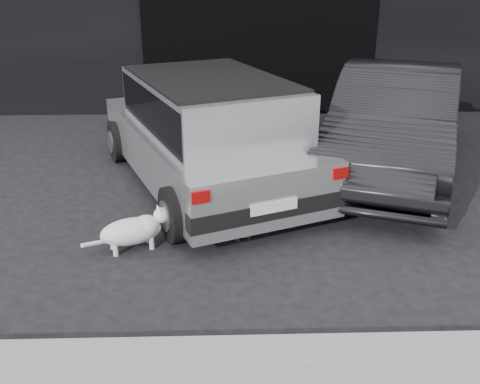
{
  "coord_description": "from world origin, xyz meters",
  "views": [
    {
      "loc": [
        0.39,
        -5.47,
        2.46
      ],
      "look_at": [
        0.53,
        -0.86,
        0.51
      ],
      "focal_mm": 40.0,
      "sensor_mm": 36.0,
      "label": 1
    }
  ],
  "objects_px": {
    "silver_hatchback": "(207,127)",
    "cat_siamese": "(239,225)",
    "cat_white": "(135,230)",
    "second_car": "(394,121)"
  },
  "relations": [
    {
      "from": "silver_hatchback",
      "to": "cat_siamese",
      "type": "bearing_deg",
      "value": -98.26
    },
    {
      "from": "cat_siamese",
      "to": "cat_white",
      "type": "height_order",
      "value": "cat_white"
    },
    {
      "from": "cat_siamese",
      "to": "cat_white",
      "type": "xyz_separation_m",
      "value": [
        -0.97,
        -0.22,
        0.08
      ]
    },
    {
      "from": "silver_hatchback",
      "to": "cat_white",
      "type": "distance_m",
      "value": 1.77
    },
    {
      "from": "second_car",
      "to": "cat_siamese",
      "type": "distance_m",
      "value": 2.74
    },
    {
      "from": "silver_hatchback",
      "to": "second_car",
      "type": "xyz_separation_m",
      "value": [
        2.35,
        0.44,
        -0.07
      ]
    },
    {
      "from": "silver_hatchback",
      "to": "second_car",
      "type": "relative_size",
      "value": 0.99
    },
    {
      "from": "silver_hatchback",
      "to": "cat_white",
      "type": "relative_size",
      "value": 4.98
    },
    {
      "from": "cat_white",
      "to": "silver_hatchback",
      "type": "bearing_deg",
      "value": 136.52
    },
    {
      "from": "silver_hatchback",
      "to": "second_car",
      "type": "height_order",
      "value": "silver_hatchback"
    }
  ]
}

